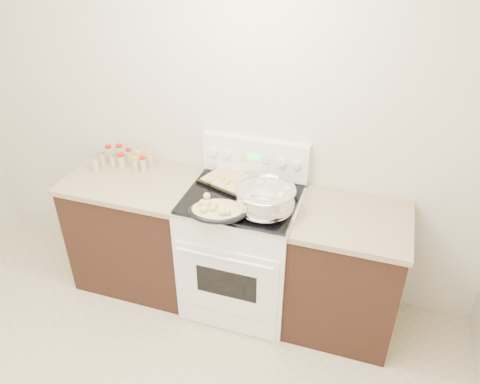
% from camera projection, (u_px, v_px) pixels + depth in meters
% --- Properties ---
extents(room_shell, '(4.10, 3.60, 2.75)m').
position_uv_depth(room_shell, '(25.00, 204.00, 1.65)').
color(room_shell, beige).
rests_on(room_shell, ground).
extents(counter_left, '(0.93, 0.67, 0.92)m').
position_uv_depth(counter_left, '(140.00, 229.00, 3.59)').
color(counter_left, black).
rests_on(counter_left, ground).
extents(counter_right, '(0.73, 0.67, 0.92)m').
position_uv_depth(counter_right, '(345.00, 272.00, 3.18)').
color(counter_right, black).
rests_on(counter_right, ground).
extents(kitchen_range, '(0.78, 0.73, 1.22)m').
position_uv_depth(kitchen_range, '(242.00, 248.00, 3.35)').
color(kitchen_range, white).
rests_on(kitchen_range, ground).
extents(mixing_bowl, '(0.46, 0.46, 0.22)m').
position_uv_depth(mixing_bowl, '(265.00, 200.00, 2.90)').
color(mixing_bowl, silver).
rests_on(mixing_bowl, kitchen_range).
extents(roasting_pan, '(0.43, 0.35, 0.11)m').
position_uv_depth(roasting_pan, '(217.00, 210.00, 2.87)').
color(roasting_pan, black).
rests_on(roasting_pan, kitchen_range).
extents(baking_sheet, '(0.49, 0.41, 0.06)m').
position_uv_depth(baking_sheet, '(232.00, 181.00, 3.22)').
color(baking_sheet, black).
rests_on(baking_sheet, kitchen_range).
extents(wooden_spoon, '(0.05, 0.25, 0.04)m').
position_uv_depth(wooden_spoon, '(241.00, 196.00, 3.07)').
color(wooden_spoon, '#A98A4D').
rests_on(wooden_spoon, kitchen_range).
extents(blue_ladle, '(0.11, 0.26, 0.09)m').
position_uv_depth(blue_ladle, '(270.00, 201.00, 2.99)').
color(blue_ladle, '#8EC0D4').
rests_on(blue_ladle, kitchen_range).
extents(spice_jars, '(0.40, 0.24, 0.13)m').
position_uv_depth(spice_jars, '(123.00, 158.00, 3.47)').
color(spice_jars, '#BFB28C').
rests_on(spice_jars, counter_left).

